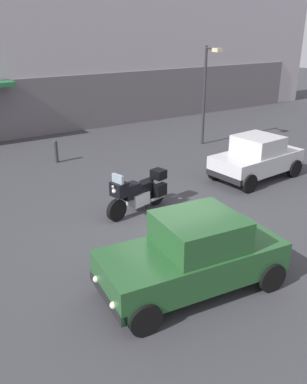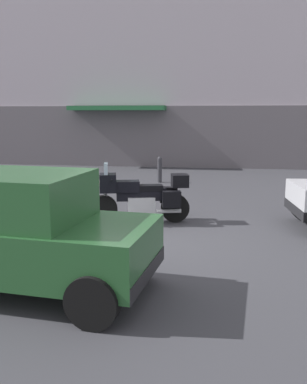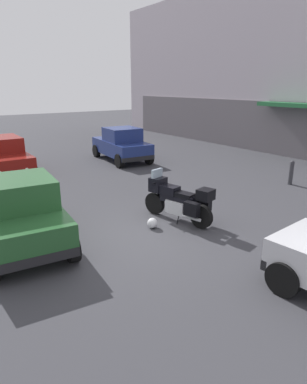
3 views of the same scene
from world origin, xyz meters
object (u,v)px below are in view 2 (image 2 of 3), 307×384
object	(u,v)px
car_hatchback_near	(17,233)
bollard_curbside	(160,169)
motorcycle	(141,196)
helmet	(134,226)

from	to	relation	value
car_hatchback_near	bollard_curbside	xyz separation A→B (m)	(0.63, 9.74, -0.32)
bollard_curbside	motorcycle	bearing A→B (deg)	-86.20
motorcycle	bollard_curbside	xyz separation A→B (m)	(-0.39, 5.82, -0.13)
helmet	car_hatchback_near	world-z (taller)	car_hatchback_near
helmet	bollard_curbside	bearing A→B (deg)	93.38
car_hatchback_near	bollard_curbside	world-z (taller)	car_hatchback_near
car_hatchback_near	bollard_curbside	bearing A→B (deg)	-88.00
helmet	car_hatchback_near	bearing A→B (deg)	-108.57
motorcycle	helmet	distance (m)	1.00
car_hatchback_near	bollard_curbside	size ratio (longest dim) A/B	4.30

